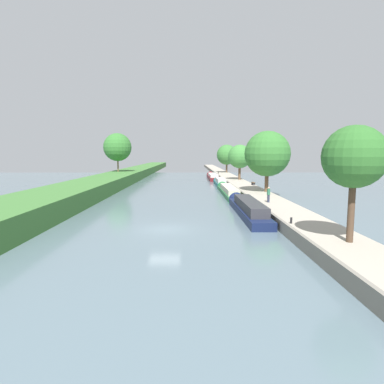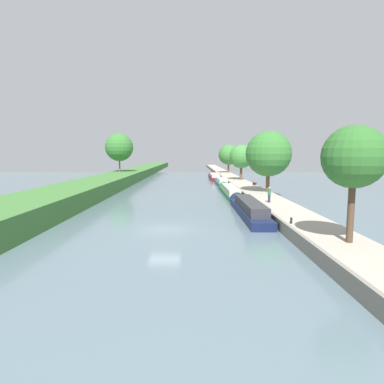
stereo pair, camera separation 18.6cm
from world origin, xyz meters
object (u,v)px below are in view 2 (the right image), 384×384
object	(u,v)px
narrowboat_teal	(220,182)
mooring_bollard_far	(219,173)
narrowboat_navy	(247,208)
person_walking	(268,194)
narrowboat_green	(228,191)
mooring_bollard_near	(290,221)
narrowboat_maroon	(213,177)
park_bench	(254,183)

from	to	relation	value
narrowboat_teal	mooring_bollard_far	size ratio (longest dim) A/B	26.24
narrowboat_navy	person_walking	size ratio (longest dim) A/B	9.20
narrowboat_green	person_walking	size ratio (longest dim) A/B	10.29
mooring_bollard_near	mooring_bollard_far	world-z (taller)	same
narrowboat_teal	narrowboat_maroon	distance (m)	15.26
narrowboat_navy	narrowboat_teal	world-z (taller)	narrowboat_navy
narrowboat_navy	park_bench	bearing A→B (deg)	77.36
narrowboat_green	narrowboat_navy	bearing A→B (deg)	-89.97
person_walking	mooring_bollard_near	world-z (taller)	person_walking
narrowboat_green	narrowboat_maroon	world-z (taller)	narrowboat_maroon
narrowboat_teal	narrowboat_maroon	bearing A→B (deg)	91.33
mooring_bollard_near	narrowboat_maroon	bearing A→B (deg)	92.12
narrowboat_green	person_walking	xyz separation A→B (m)	(2.61, -14.22, 1.23)
narrowboat_navy	park_bench	world-z (taller)	narrowboat_navy
narrowboat_navy	mooring_bollard_near	bearing A→B (deg)	-78.35
narrowboat_navy	person_walking	bearing A→B (deg)	37.28
narrowboat_teal	person_walking	world-z (taller)	person_walking
person_walking	park_bench	distance (m)	19.39
narrowboat_teal	person_walking	bearing A→B (deg)	-85.00
narrowboat_navy	narrowboat_maroon	distance (m)	45.84
narrowboat_green	narrowboat_maroon	bearing A→B (deg)	90.48
narrowboat_navy	mooring_bollard_far	distance (m)	52.65
narrowboat_green	narrowboat_maroon	size ratio (longest dim) A/B	1.08
narrowboat_navy	narrowboat_teal	size ratio (longest dim) A/B	1.29
narrowboat_navy	person_walking	distance (m)	3.45
narrowboat_teal	mooring_bollard_near	world-z (taller)	narrowboat_teal
narrowboat_maroon	mooring_bollard_near	bearing A→B (deg)	-87.88
narrowboat_maroon	person_walking	xyz separation A→B (m)	(2.86, -43.86, 1.20)
mooring_bollard_near	narrowboat_green	bearing A→B (deg)	94.08
narrowboat_maroon	park_bench	bearing A→B (deg)	-78.47
narrowboat_maroon	mooring_bollard_near	distance (m)	54.38
park_bench	narrowboat_teal	bearing A→B (deg)	116.54
mooring_bollard_near	park_bench	distance (m)	29.90
narrowboat_navy	mooring_bollard_near	world-z (taller)	narrowboat_navy
person_walking	mooring_bollard_far	world-z (taller)	person_walking
narrowboat_navy	mooring_bollard_far	world-z (taller)	narrowboat_navy
narrowboat_navy	narrowboat_maroon	world-z (taller)	narrowboat_navy
mooring_bollard_far	narrowboat_navy	bearing A→B (deg)	-91.91
narrowboat_maroon	mooring_bollard_far	distance (m)	7.10
narrowboat_maroon	mooring_bollard_far	size ratio (longest dim) A/B	35.09
narrowboat_green	narrowboat_maroon	distance (m)	29.63
narrowboat_navy	narrowboat_maroon	bearing A→B (deg)	90.32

